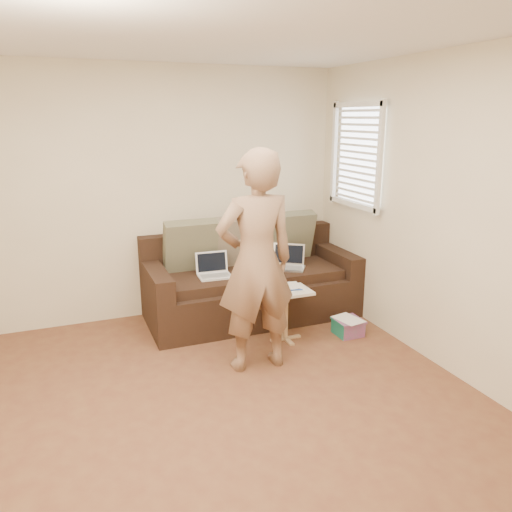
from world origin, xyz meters
The scene contains 17 objects.
floor centered at (0.00, 0.00, 0.00)m, with size 4.50×4.50×0.00m, color brown.
ceiling centered at (0.00, 0.00, 2.60)m, with size 4.50×4.50×0.00m, color white.
wall_back centered at (0.00, 2.25, 1.30)m, with size 4.00×4.00×0.00m, color beige.
wall_right centered at (2.00, 0.00, 1.30)m, with size 4.50×4.50×0.00m, color beige.
window_blinds centered at (1.95, 1.50, 1.70)m, with size 0.12×0.88×1.08m, color white, non-canonical shape.
sofa centered at (0.90, 1.77, 0.42)m, with size 2.20×0.95×0.85m, color black, non-canonical shape.
pillow_left centered at (0.30, 1.98, 0.79)m, with size 0.55×0.14×0.55m, color #585941, non-canonical shape.
pillow_mid centered at (0.85, 1.98, 0.79)m, with size 0.55×0.14×0.55m, color #685E4A, non-canonical shape.
pillow_right centered at (1.45, 2.02, 0.79)m, with size 0.55×0.14×0.55m, color #585941, non-canonical shape.
laptop_silver centered at (1.27, 1.67, 0.52)m, with size 0.35×0.25×0.23m, color #B7BABC, non-canonical shape.
laptop_white centered at (0.47, 1.68, 0.52)m, with size 0.33×0.24×0.24m, color white, non-canonical shape.
person centered at (0.53, 0.72, 0.93)m, with size 0.68×0.46×1.86m, color #826047.
side_table centered at (0.99, 1.10, 0.25)m, with size 0.46×0.32×0.50m, color silver, non-canonical shape.
drinking_glass centered at (0.86, 1.15, 0.56)m, with size 0.07×0.07×0.12m, color silver, non-canonical shape.
scissors centered at (1.04, 1.06, 0.51)m, with size 0.18×0.10×0.02m, color silver, non-canonical shape.
paper_on_table centered at (1.06, 1.16, 0.50)m, with size 0.21×0.30×0.00m, color white, non-canonical shape.
striped_box centered at (1.61, 0.97, 0.08)m, with size 0.26×0.26×0.17m, color #E02194, non-canonical shape.
Camera 1 is at (-0.94, -2.95, 2.08)m, focal length 35.29 mm.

